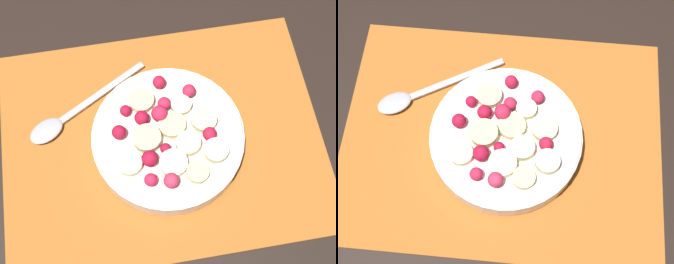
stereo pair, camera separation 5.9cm
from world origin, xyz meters
The scene contains 4 objects.
ground_plane centered at (0.00, 0.00, 0.00)m, with size 3.00×3.00×0.00m, color black.
placemat centered at (0.00, 0.00, 0.00)m, with size 0.43×0.33×0.01m.
fruit_bowl centered at (-0.01, 0.01, 0.03)m, with size 0.20×0.20×0.05m.
spoon centered at (0.13, -0.05, 0.01)m, with size 0.17×0.11×0.01m.
Camera 1 is at (0.03, 0.23, 0.59)m, focal length 50.00 mm.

